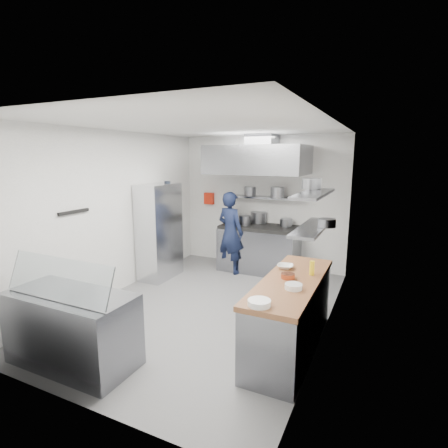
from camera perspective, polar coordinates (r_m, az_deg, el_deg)
The scene contains 36 objects.
floor at distance 5.72m, azimuth -2.65°, elevation -13.45°, with size 5.00×5.00×0.00m, color #5C5C5E.
ceiling at distance 5.23m, azimuth -2.93°, elevation 15.74°, with size 5.00×5.00×0.00m, color silver.
wall_back at distance 7.57m, azimuth 6.19°, elevation 3.59°, with size 3.60×0.02×2.80m, color white.
wall_front at distance 3.37m, azimuth -23.36°, elevation -6.58°, with size 3.60×0.02×2.80m, color white.
wall_left at distance 6.34m, azimuth -17.29°, elevation 1.73°, with size 5.00×0.02×2.80m, color white.
wall_right at distance 4.74m, azimuth 16.80°, elevation -1.24°, with size 5.00×0.02×2.80m, color white.
gas_range at distance 7.35m, azimuth 5.74°, elevation -4.18°, with size 1.60×0.80×0.90m, color gray.
cooktop at distance 7.24m, azimuth 5.81°, elevation -0.51°, with size 1.57×0.78×0.06m, color black.
stock_pot_left at distance 7.26m, azimuth 3.39°, elevation 0.60°, with size 0.26×0.26×0.20m, color slate.
stock_pot_mid at distance 7.53m, azimuth 5.67°, elevation 1.10°, with size 0.34×0.34×0.24m, color slate.
stock_pot_right at distance 7.23m, azimuth 10.11°, elevation 0.25°, with size 0.25×0.25×0.16m, color slate.
over_range_shelf at distance 7.37m, azimuth 6.53°, elevation 4.33°, with size 1.60×0.30×0.04m, color gray.
shelf_pot_a at distance 7.62m, azimuth 4.30°, elevation 5.41°, with size 0.25×0.25×0.18m, color slate.
shelf_pot_b at distance 7.15m, azimuth 8.70°, elevation 5.12°, with size 0.27×0.27×0.22m, color slate.
extractor_hood at distance 6.93m, azimuth 5.54°, elevation 10.39°, with size 1.90×1.15×0.55m, color gray.
hood_duct at distance 7.15m, azimuth 6.23°, elevation 13.44°, with size 0.55×0.55×0.24m, color slate.
red_firebox at distance 8.01m, azimuth -2.45°, elevation 4.19°, with size 0.22×0.10×0.26m, color red.
chef at distance 7.11m, azimuth 1.06°, elevation -1.42°, with size 0.61×0.40×1.68m, color #111834.
wire_rack at distance 6.93m, azimuth -10.50°, elevation -1.21°, with size 0.50×0.90×1.85m, color silver.
rack_bin_a at distance 7.13m, azimuth -9.39°, elevation -1.84°, with size 0.16×0.20×0.18m, color white.
rack_bin_b at distance 7.18m, azimuth -8.74°, elevation 2.32°, with size 0.14×0.18×0.16m, color yellow.
rack_jar at distance 6.97m, azimuth -9.22°, elevation 6.19°, with size 0.12×0.12×0.18m, color black.
knife_strip at distance 5.68m, azimuth -23.32°, elevation 1.83°, with size 0.04×0.55×0.05m, color black.
prep_counter_base at distance 4.55m, azimuth 10.78°, elevation -14.54°, with size 0.62×2.00×0.84m, color gray.
prep_counter_top at distance 4.37m, azimuth 10.99°, elevation -9.21°, with size 0.65×2.04×0.06m, color brown.
plate_stack_a at distance 3.58m, azimuth 5.78°, elevation -12.69°, with size 0.23×0.23×0.06m, color white.
plate_stack_b at distance 4.05m, azimuth 11.28°, elevation -9.97°, with size 0.20×0.20×0.06m, color white.
copper_pan at distance 4.38m, azimuth 10.39°, elevation -8.34°, with size 0.17×0.17×0.06m, color #B75833.
squeeze_bottle at distance 4.54m, azimuth 14.17°, elevation -6.98°, with size 0.06×0.06×0.18m, color yellow.
mixing_bowl at distance 4.74m, azimuth 9.97°, elevation -6.85°, with size 0.21×0.21×0.05m, color white.
wall_shelf_lower at distance 4.45m, azimuth 14.25°, elevation -0.56°, with size 0.30×1.30×0.04m, color gray.
wall_shelf_upper at distance 4.39m, azimuth 14.50°, elevation 4.82°, with size 0.30×1.30×0.04m, color gray.
shelf_pot_c at distance 4.43m, azimuth 16.47°, elevation 0.18°, with size 0.21×0.21×0.10m, color slate.
shelf_pot_d at distance 4.81m, azimuth 14.08°, elevation 6.42°, with size 0.26×0.26×0.14m, color slate.
display_case at distance 4.52m, azimuth -23.51°, elevation -15.42°, with size 1.50×0.70×0.85m, color gray.
display_glass at distance 4.21m, azimuth -25.41°, elevation -8.04°, with size 1.47×0.02×0.45m, color silver.
Camera 1 is at (2.46, -4.59, 2.36)m, focal length 28.00 mm.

